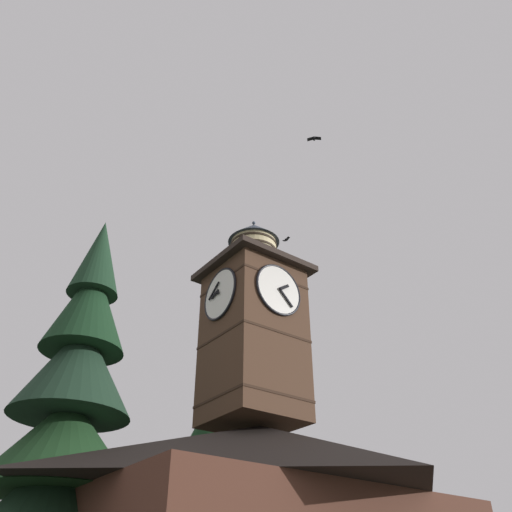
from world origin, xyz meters
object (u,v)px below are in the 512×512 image
pine_tree_behind (211,504)px  flying_bird_low (314,139)px  moon (144,493)px  clock_tower (253,325)px  flying_bird_high (286,240)px  pine_tree_aside (66,431)px

pine_tree_behind → flying_bird_low: 17.49m
moon → flying_bird_low: 37.50m
clock_tower → flying_bird_high: flying_bird_high is taller
flying_bird_high → moon: bearing=-102.1°
clock_tower → flying_bird_high: size_ratio=17.00×
clock_tower → pine_tree_aside: 8.03m
pine_tree_behind → pine_tree_aside: size_ratio=0.83×
pine_tree_aside → moon: bearing=-120.3°
flying_bird_low → moon: bearing=-106.0°
clock_tower → flying_bird_high: (-5.25, -3.89, 8.55)m
moon → flying_bird_low: flying_bird_low is taller
clock_tower → pine_tree_aside: (6.10, -2.02, -4.81)m
clock_tower → flying_bird_high: 10.76m
clock_tower → pine_tree_behind: size_ratio=0.73×
clock_tower → flying_bird_low: 9.44m
moon → flying_bird_low: bearing=74.0°
clock_tower → pine_tree_behind: 9.04m
pine_tree_aside → flying_bird_high: (-11.35, -1.88, 13.35)m
pine_tree_behind → flying_bird_low: (1.14, 9.57, 14.60)m
pine_tree_aside → flying_bird_high: bearing=-170.6°
moon → flying_bird_high: 30.06m
flying_bird_low → pine_tree_behind: bearing=-96.8°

